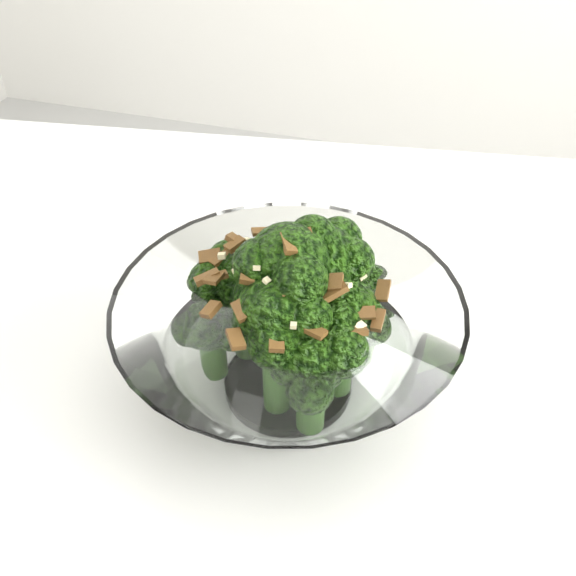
# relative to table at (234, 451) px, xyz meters

# --- Properties ---
(table) EXTENTS (1.30, 0.96, 0.75)m
(table) POSITION_rel_table_xyz_m (0.00, 0.00, 0.00)
(table) COLOR white
(table) RESTS_ON ground
(broccoli_dish) EXTENTS (0.23, 0.23, 0.14)m
(broccoli_dish) POSITION_rel_table_xyz_m (0.04, 0.02, 0.12)
(broccoli_dish) COLOR white
(broccoli_dish) RESTS_ON table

